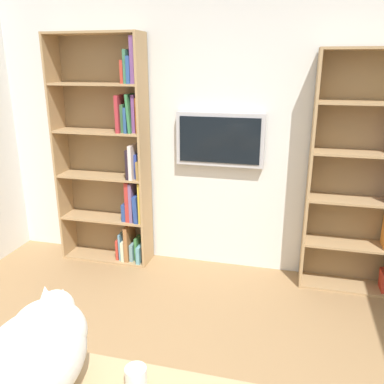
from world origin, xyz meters
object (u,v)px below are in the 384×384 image
at_px(wall_mounted_tv, 220,140).
at_px(cat, 38,350).
at_px(bookshelf_right, 114,159).
at_px(bookshelf_left, 375,177).
at_px(coffee_mug, 136,379).

distance_m(wall_mounted_tv, cat, 2.52).
xyz_separation_m(bookshelf_right, wall_mounted_tv, (-1.00, -0.08, 0.21)).
bearing_deg(bookshelf_left, bookshelf_right, 0.03).
xyz_separation_m(wall_mounted_tv, cat, (0.20, 2.49, -0.33)).
bearing_deg(bookshelf_right, cat, 108.58).
bearing_deg(wall_mounted_tv, coffee_mug, 93.30).
distance_m(cat, coffee_mug, 0.37).
xyz_separation_m(wall_mounted_tv, coffee_mug, (-0.14, 2.41, -0.45)).
bearing_deg(bookshelf_right, bookshelf_left, -179.97).
height_order(bookshelf_right, cat, bookshelf_right).
bearing_deg(wall_mounted_tv, cat, 85.51).
bearing_deg(cat, coffee_mug, -166.58).
distance_m(bookshelf_left, cat, 2.84).
bearing_deg(wall_mounted_tv, bookshelf_left, 176.44).
distance_m(bookshelf_left, coffee_mug, 2.61).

